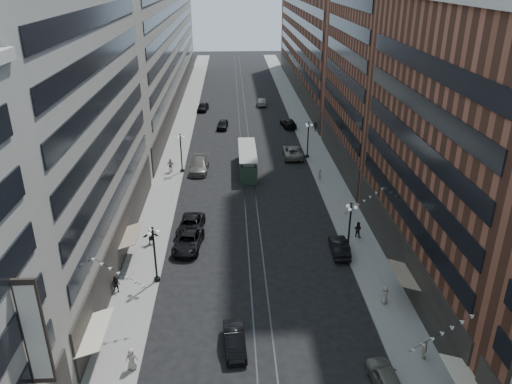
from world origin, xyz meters
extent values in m
plane|color=black|center=(0.00, 60.00, 0.00)|extent=(220.00, 220.00, 0.00)
cube|color=gray|center=(-11.00, 70.00, 0.07)|extent=(4.00, 180.00, 0.15)
cube|color=gray|center=(11.00, 70.00, 0.07)|extent=(4.00, 180.00, 0.15)
cube|color=#2D2D33|center=(-0.70, 70.00, 0.01)|extent=(0.12, 180.00, 0.02)
cube|color=#2D2D33|center=(0.70, 70.00, 0.01)|extent=(0.12, 180.00, 0.02)
cube|color=gray|center=(-17.00, 33.00, 14.00)|extent=(8.00, 36.00, 28.00)
cube|color=gray|center=(-17.00, 96.00, 13.00)|extent=(8.00, 90.00, 26.00)
cube|color=brown|center=(17.00, 28.00, 12.00)|extent=(8.00, 30.00, 24.00)
cube|color=brown|center=(17.00, 56.00, 21.00)|extent=(8.00, 26.00, 42.00)
cube|color=brown|center=(17.00, 105.00, 12.00)|extent=(8.00, 72.00, 24.00)
cylinder|color=black|center=(-9.20, 28.00, 0.30)|extent=(0.56, 0.56, 0.30)
cylinder|color=black|center=(-9.20, 28.00, 2.75)|extent=(0.18, 0.18, 5.20)
sphere|color=black|center=(-9.20, 28.00, 5.55)|extent=(0.24, 0.24, 0.24)
sphere|color=white|center=(-8.75, 28.00, 5.15)|extent=(0.36, 0.36, 0.36)
sphere|color=white|center=(-9.42, 28.39, 5.15)|extent=(0.36, 0.36, 0.36)
sphere|color=white|center=(-9.42, 27.61, 5.15)|extent=(0.36, 0.36, 0.36)
cylinder|color=black|center=(-9.20, 55.00, 0.30)|extent=(0.56, 0.56, 0.30)
cylinder|color=black|center=(-9.20, 55.00, 2.75)|extent=(0.18, 0.18, 5.20)
sphere|color=black|center=(-9.20, 55.00, 5.55)|extent=(0.24, 0.24, 0.24)
sphere|color=white|center=(-8.75, 55.00, 5.15)|extent=(0.36, 0.36, 0.36)
sphere|color=white|center=(-9.42, 55.39, 5.15)|extent=(0.36, 0.36, 0.36)
sphere|color=white|center=(-9.42, 54.61, 5.15)|extent=(0.36, 0.36, 0.36)
cylinder|color=black|center=(9.20, 32.00, 0.30)|extent=(0.56, 0.56, 0.30)
cylinder|color=black|center=(9.20, 32.00, 2.75)|extent=(0.18, 0.18, 5.20)
sphere|color=black|center=(9.20, 32.00, 5.55)|extent=(0.24, 0.24, 0.24)
sphere|color=white|center=(9.65, 32.00, 5.15)|extent=(0.36, 0.36, 0.36)
sphere|color=white|center=(8.97, 32.39, 5.15)|extent=(0.36, 0.36, 0.36)
sphere|color=white|center=(8.97, 31.61, 5.15)|extent=(0.36, 0.36, 0.36)
cylinder|color=black|center=(9.20, 60.00, 0.30)|extent=(0.56, 0.56, 0.30)
cylinder|color=black|center=(9.20, 60.00, 2.75)|extent=(0.18, 0.18, 5.20)
sphere|color=black|center=(9.20, 60.00, 5.55)|extent=(0.24, 0.24, 0.24)
sphere|color=white|center=(9.65, 60.00, 5.15)|extent=(0.36, 0.36, 0.36)
sphere|color=white|center=(8.97, 60.39, 5.15)|extent=(0.36, 0.36, 0.36)
sphere|color=white|center=(8.97, 59.61, 5.15)|extent=(0.36, 0.36, 0.36)
cube|color=#273E2E|center=(0.00, 55.53, 1.18)|extent=(2.26, 10.87, 2.35)
cube|color=gray|center=(0.00, 55.53, 2.63)|extent=(1.45, 9.96, 0.54)
cube|color=gray|center=(0.00, 55.53, 2.99)|extent=(2.45, 11.05, 0.14)
cylinder|color=black|center=(0.00, 51.45, 0.32)|extent=(2.08, 0.63, 0.63)
cylinder|color=black|center=(0.00, 59.60, 0.32)|extent=(2.08, 0.63, 0.63)
imported|color=black|center=(-6.80, 33.92, 0.79)|extent=(3.25, 5.92, 1.57)
imported|color=slate|center=(7.95, 14.51, 0.75)|extent=(2.00, 4.49, 1.50)
imported|color=black|center=(-2.24, 18.87, 0.72)|extent=(1.85, 4.48, 1.44)
imported|color=#B0A592|center=(-9.50, 17.00, 1.01)|extent=(0.85, 0.47, 1.72)
imported|color=black|center=(-12.50, 26.35, 0.96)|extent=(0.85, 0.58, 1.61)
imported|color=beige|center=(11.49, 16.96, 0.94)|extent=(0.77, 1.01, 1.58)
imported|color=black|center=(-6.80, 37.54, 0.76)|extent=(3.14, 5.73, 1.52)
imported|color=#625F57|center=(-6.80, 55.33, 0.88)|extent=(2.71, 6.13, 1.75)
imported|color=black|center=(-7.87, 88.76, 0.80)|extent=(2.50, 4.89, 1.59)
imported|color=black|center=(8.40, 32.14, 0.76)|extent=(1.79, 4.68, 1.52)
imported|color=gray|center=(7.03, 60.56, 0.85)|extent=(2.92, 6.14, 1.69)
imported|color=black|center=(8.13, 76.38, 0.77)|extent=(2.88, 5.59, 1.55)
imported|color=black|center=(-3.78, 76.02, 0.77)|extent=(2.23, 4.68, 1.54)
imported|color=#67675C|center=(4.26, 92.36, 0.75)|extent=(1.71, 4.60, 1.50)
imported|color=black|center=(-10.66, 34.80, 1.00)|extent=(1.63, 0.64, 1.71)
imported|color=gray|center=(-10.76, 54.93, 1.11)|extent=(1.22, 0.81, 1.91)
imported|color=black|center=(10.94, 35.18, 1.03)|extent=(0.97, 0.86, 1.75)
imported|color=#B4A695|center=(9.55, 50.95, 0.95)|extent=(0.69, 0.68, 1.61)
imported|color=black|center=(12.50, 73.13, 0.96)|extent=(1.08, 0.52, 1.62)
imported|color=gray|center=(10.48, 23.65, 0.97)|extent=(0.55, 0.86, 1.63)
camera|label=1|loc=(-2.12, -10.65, 26.01)|focal=35.00mm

